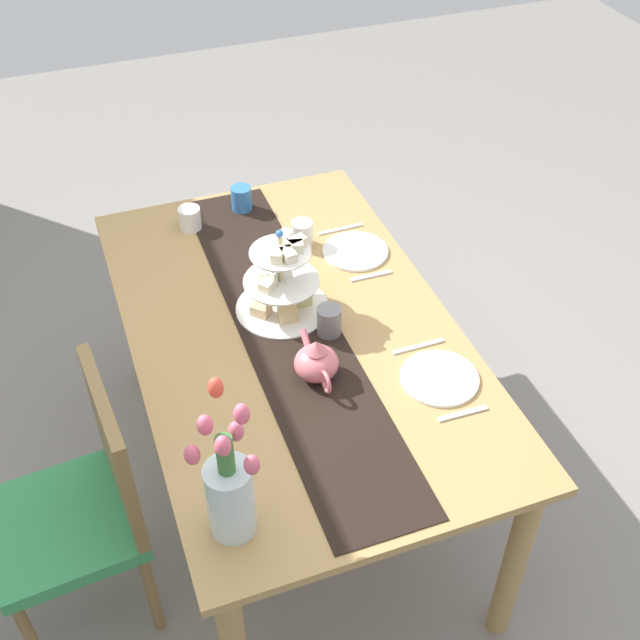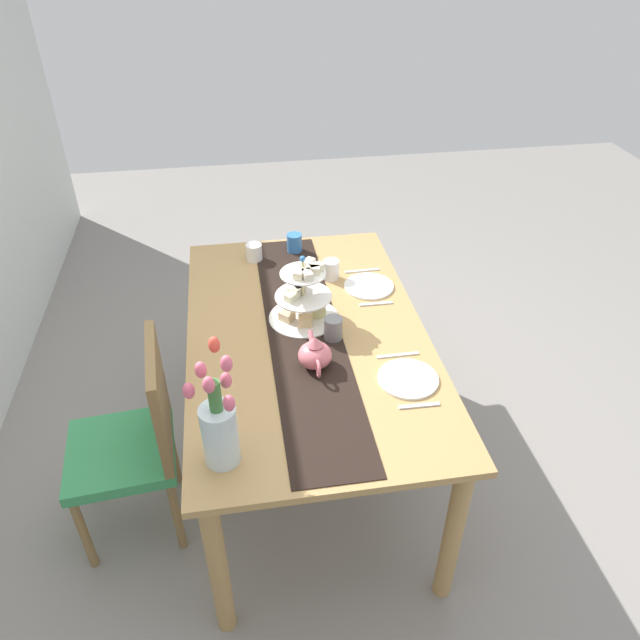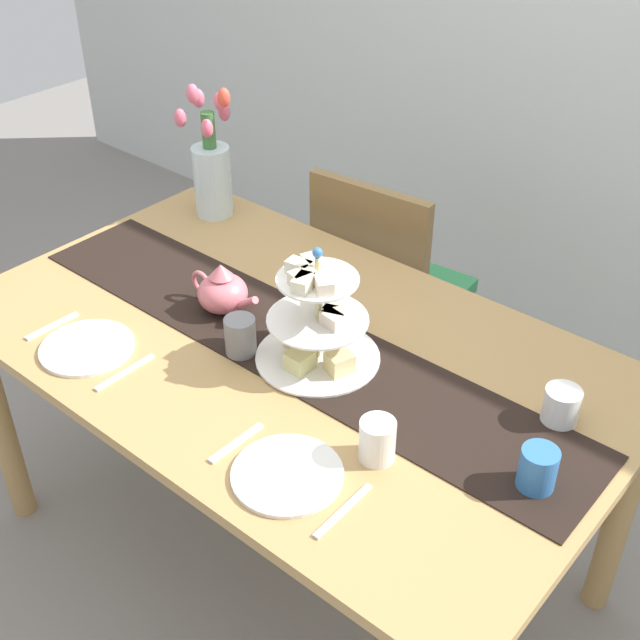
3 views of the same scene
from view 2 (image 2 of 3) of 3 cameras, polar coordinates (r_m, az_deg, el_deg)
name	(u,v)px [view 2 (image 2 of 3)]	position (r m, az deg, el deg)	size (l,w,h in m)	color
ground_plane	(309,458)	(3.02, -1.07, -13.00)	(8.00, 8.00, 0.00)	gray
dining_table	(307,351)	(2.56, -1.24, -3.00)	(1.66, 0.99, 0.78)	tan
chair_left	(136,437)	(2.53, -17.10, -10.60)	(0.45, 0.45, 0.91)	olive
table_runner	(304,332)	(2.49, -1.54, -1.12)	(1.61, 0.30, 0.00)	black
tiered_cake_stand	(304,298)	(2.52, -1.57, 2.09)	(0.30, 0.30, 0.30)	beige
teapot	(315,354)	(2.28, -0.48, -3.29)	(0.24, 0.13, 0.14)	#D66B75
tulip_vase	(219,425)	(1.90, -9.61, -9.88)	(0.20, 0.15, 0.43)	silver
cream_jug	(254,252)	(3.00, -6.31, 6.44)	(0.08, 0.08, 0.09)	white
dinner_plate_left	(408,379)	(2.28, 8.39, -5.55)	(0.23, 0.23, 0.01)	white
fork_left	(419,406)	(2.18, 9.44, -8.05)	(0.02, 0.15, 0.01)	silver
knife_left	(398,355)	(2.39, 7.43, -3.34)	(0.01, 0.17, 0.01)	silver
dinner_plate_right	(369,286)	(2.79, 4.67, 3.24)	(0.23, 0.23, 0.01)	white
fork_right	(376,304)	(2.67, 5.36, 1.56)	(0.02, 0.15, 0.01)	silver
knife_right	(362,271)	(2.91, 4.03, 4.72)	(0.01, 0.17, 0.01)	silver
mug_grey	(333,328)	(2.43, 1.27, -0.79)	(0.08, 0.08, 0.10)	slate
mug_white_text	(331,270)	(2.82, 1.07, 4.82)	(0.08, 0.08, 0.10)	white
mug_orange	(294,243)	(3.06, -2.45, 7.34)	(0.08, 0.08, 0.10)	#3370B7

